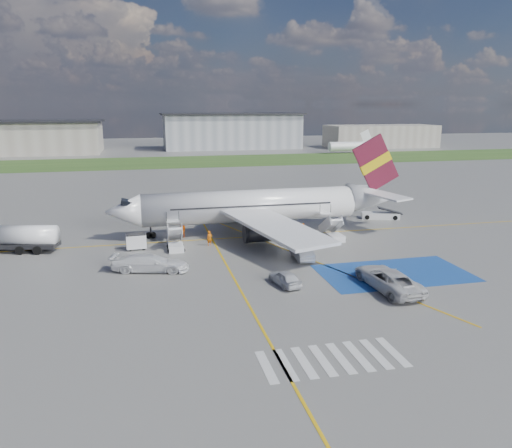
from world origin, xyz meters
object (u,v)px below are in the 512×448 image
(gpu_cart, at_px, (136,242))
(car_silver_b, at_px, (302,252))
(airliner, at_px, (262,205))
(fuel_tanker, at_px, (18,241))
(car_silver_a, at_px, (285,278))
(van_white_a, at_px, (388,275))
(belt_loader, at_px, (381,216))
(van_white_b, at_px, (150,260))

(gpu_cart, relative_size, car_silver_b, 0.49)
(airliner, distance_m, fuel_tanker, 27.74)
(airliner, distance_m, car_silver_a, 19.06)
(gpu_cart, height_order, van_white_a, van_white_a)
(airliner, xyz_separation_m, van_white_a, (5.93, -21.50, -2.22))
(gpu_cart, bearing_deg, belt_loader, 9.56)
(fuel_tanker, bearing_deg, belt_loader, 20.63)
(belt_loader, height_order, car_silver_b, belt_loader)
(car_silver_b, bearing_deg, gpu_cart, -21.27)
(fuel_tanker, xyz_separation_m, van_white_b, (13.66, -9.73, -0.15))
(car_silver_b, relative_size, van_white_b, 0.81)
(belt_loader, relative_size, car_silver_a, 1.44)
(airliner, bearing_deg, car_silver_b, -83.22)
(car_silver_a, relative_size, van_white_b, 0.71)
(gpu_cart, height_order, van_white_b, van_white_b)
(van_white_b, bearing_deg, fuel_tanker, 69.30)
(belt_loader, distance_m, van_white_b, 35.50)
(van_white_a, distance_m, van_white_b, 21.92)
(gpu_cart, height_order, car_silver_a, gpu_cart)
(van_white_a, bearing_deg, airliner, -77.51)
(gpu_cart, distance_m, car_silver_a, 19.23)
(fuel_tanker, distance_m, van_white_b, 16.77)
(airliner, height_order, fuel_tanker, airliner)
(airliner, bearing_deg, van_white_b, -138.86)
(fuel_tanker, distance_m, car_silver_a, 29.93)
(fuel_tanker, height_order, belt_loader, fuel_tanker)
(airliner, height_order, van_white_a, airliner)
(belt_loader, relative_size, van_white_b, 1.03)
(airliner, relative_size, car_silver_b, 8.22)
(car_silver_a, bearing_deg, airliner, -110.25)
(airliner, relative_size, gpu_cart, 16.70)
(car_silver_a, height_order, van_white_b, van_white_b)
(gpu_cart, xyz_separation_m, belt_loader, (33.15, 7.85, -0.39))
(gpu_cart, height_order, belt_loader, gpu_cart)
(airliner, distance_m, gpu_cart, 16.00)
(airliner, xyz_separation_m, gpu_cart, (-15.19, -4.31, -2.60))
(van_white_a, bearing_deg, van_white_b, -28.21)
(belt_loader, height_order, van_white_b, van_white_b)
(car_silver_a, xyz_separation_m, van_white_a, (8.38, -2.79, 0.51))
(gpu_cart, bearing_deg, car_silver_b, -27.99)
(belt_loader, relative_size, van_white_a, 0.90)
(airliner, xyz_separation_m, car_silver_a, (-2.45, -18.71, -2.73))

